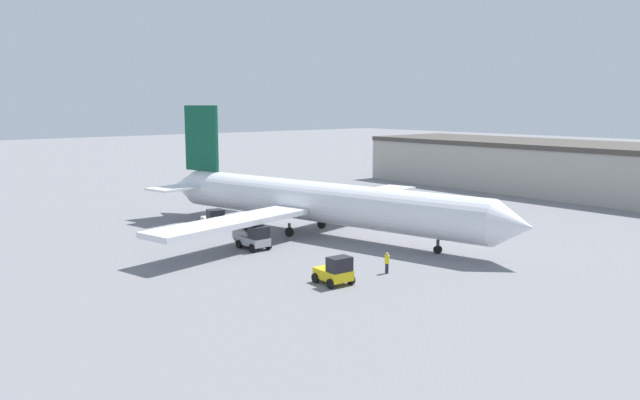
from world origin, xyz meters
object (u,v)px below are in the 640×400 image
ground_crew_worker (387,262)px  baggage_tug (214,219)px  belt_loader_truck (255,238)px  airplane (311,201)px  pushback_tug (335,271)px

ground_crew_worker → baggage_tug: baggage_tug is taller
baggage_tug → belt_loader_truck: bearing=2.3°
belt_loader_truck → ground_crew_worker: bearing=14.0°
belt_loader_truck → airplane: bearing=105.3°
ground_crew_worker → pushback_tug: bearing=-157.3°
ground_crew_worker → pushback_tug: 4.96m
ground_crew_worker → baggage_tug: (-23.71, -1.18, 0.10)m
belt_loader_truck → pushback_tug: size_ratio=1.12×
airplane → belt_loader_truck: bearing=-87.0°
pushback_tug → airplane: bearing=150.3°
airplane → belt_loader_truck: size_ratio=14.16×
pushback_tug → baggage_tug: bearing=175.0°
ground_crew_worker → belt_loader_truck: bearing=130.3°
pushback_tug → ground_crew_worker: bearing=90.1°
airplane → belt_loader_truck: 8.85m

